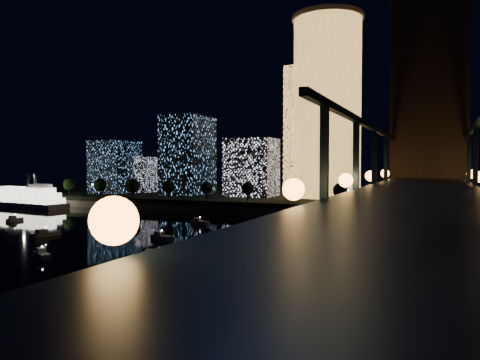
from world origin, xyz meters
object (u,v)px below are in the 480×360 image
object	(u,v)px
tower_cylindrical	(327,107)
truss_bridge	(431,188)
riverboat	(20,198)
tower_rectangular	(308,132)

from	to	relation	value
tower_cylindrical	truss_bridge	distance (m)	134.49
truss_bridge	riverboat	world-z (taller)	truss_bridge
tower_cylindrical	riverboat	size ratio (longest dim) A/B	1.53
tower_cylindrical	truss_bridge	world-z (taller)	tower_cylindrical
tower_rectangular	truss_bridge	world-z (taller)	tower_rectangular
truss_bridge	riverboat	bearing A→B (deg)	161.05
tower_cylindrical	riverboat	world-z (taller)	tower_cylindrical
tower_cylindrical	riverboat	bearing A→B (deg)	-157.63
tower_cylindrical	tower_rectangular	bearing A→B (deg)	134.79
tower_rectangular	riverboat	distance (m)	147.44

